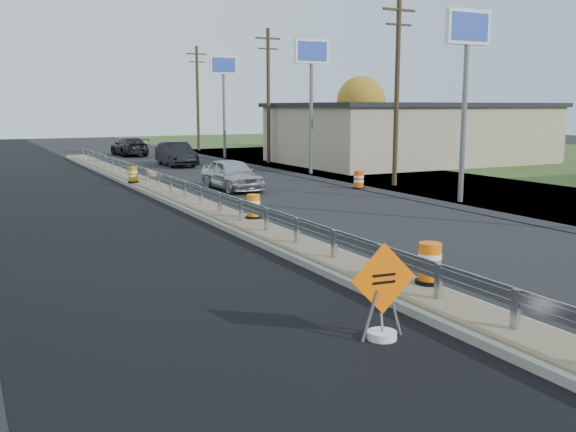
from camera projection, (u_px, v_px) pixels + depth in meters
name	position (u px, v px, depth m)	size (l,w,h in m)	color
ground	(267.00, 238.00, 19.85)	(140.00, 140.00, 0.00)	black
milled_overlay	(68.00, 204.00, 26.64)	(7.20, 120.00, 0.01)	black
median	(185.00, 201.00, 26.85)	(1.60, 55.00, 0.23)	gray
guardrail	(178.00, 184.00, 27.62)	(0.10, 46.15, 0.72)	silver
retail_building_near	(410.00, 133.00, 46.48)	(18.50, 12.50, 4.27)	tan
pylon_sign_south	(467.00, 45.00, 26.12)	(2.20, 0.30, 7.90)	slate
pylon_sign_mid	(311.00, 64.00, 37.52)	(2.20, 0.30, 7.90)	slate
pylon_sign_north	(223.00, 74.00, 49.80)	(2.20, 0.30, 7.90)	slate
utility_pole_smid	(397.00, 88.00, 32.09)	(1.90, 0.26, 9.40)	#473523
utility_pole_nmid	(268.00, 93.00, 45.24)	(1.90, 0.26, 9.40)	#473523
utility_pole_north	(198.00, 96.00, 58.40)	(1.90, 0.26, 9.40)	#473523
tree_far_yellow	(361.00, 101.00, 60.61)	(4.62, 4.62, 6.86)	#473523
caution_sign	(382.00, 315.00, 11.10)	(1.25, 0.52, 1.72)	white
barrel_median_near	(430.00, 264.00, 13.80)	(0.61, 0.61, 0.89)	black
barrel_median_mid	(254.00, 207.00, 21.94)	(0.56, 0.56, 0.82)	black
barrel_median_far	(133.00, 175.00, 32.34)	(0.54, 0.54, 0.79)	black
barrel_shoulder_near	(359.00, 180.00, 31.66)	(0.60, 0.60, 0.88)	black
car_silver	(232.00, 174.00, 31.16)	(1.79, 4.45, 1.52)	#B7B6BB
car_dark_mid	(176.00, 154.00, 43.85)	(1.72, 4.92, 1.62)	black
car_dark_far	(130.00, 147.00, 52.94)	(2.12, 5.21, 1.51)	black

